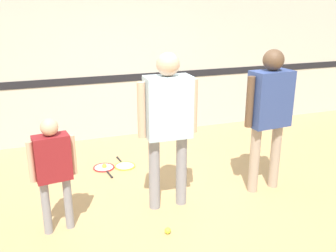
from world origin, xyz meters
TOP-DOWN VIEW (x-y plane):
  - ground_plane at (0.00, 0.00)m, footprint 16.00×16.00m
  - wall_back at (0.00, 2.51)m, footprint 16.00×0.07m
  - person_instructor at (-0.23, -0.05)m, footprint 0.67×0.29m
  - person_student_left at (-1.45, -0.13)m, footprint 0.45×0.23m
  - person_student_right at (1.04, -0.07)m, footprint 0.66×0.31m
  - racket_spare_on_floor at (-0.44, 1.19)m, footprint 0.32×0.52m
  - racket_second_spare at (-0.73, 1.21)m, footprint 0.34×0.54m
  - tennis_ball_near_instructor at (-0.42, -0.58)m, footprint 0.07×0.07m
  - tennis_ball_by_spare_racket at (-0.73, 1.22)m, footprint 0.07×0.07m

SIDE VIEW (x-z plane):
  - ground_plane at x=0.00m, z-range 0.00..0.00m
  - racket_spare_on_floor at x=-0.44m, z-range -0.01..0.03m
  - racket_second_spare at x=-0.73m, z-range -0.01..0.03m
  - tennis_ball_near_instructor at x=-0.42m, z-range 0.00..0.07m
  - tennis_ball_by_spare_racket at x=-0.73m, z-range 0.00..0.07m
  - person_student_left at x=-1.45m, z-range 0.14..1.35m
  - person_student_right at x=1.04m, z-range 0.21..1.95m
  - person_instructor at x=-0.23m, z-range 0.21..1.97m
  - wall_back at x=0.00m, z-range 0.00..3.20m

